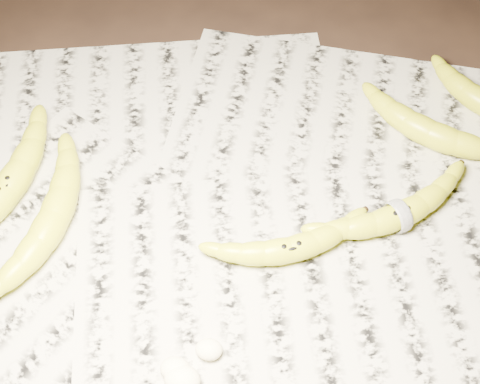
# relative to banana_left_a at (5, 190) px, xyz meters

# --- Properties ---
(ground) EXTENTS (3.00, 3.00, 0.00)m
(ground) POSITION_rel_banana_left_a_xyz_m (0.32, -0.00, -0.03)
(ground) COLOR black
(ground) RESTS_ON ground
(newspaper_patch) EXTENTS (0.90, 0.70, 0.01)m
(newspaper_patch) POSITION_rel_banana_left_a_xyz_m (0.28, -0.02, -0.02)
(newspaper_patch) COLOR #B2AE99
(newspaper_patch) RESTS_ON ground
(banana_left_a) EXTENTS (0.13, 0.23, 0.04)m
(banana_left_a) POSITION_rel_banana_left_a_xyz_m (0.00, 0.00, 0.00)
(banana_left_a) COLOR #C6D21A
(banana_left_a) RESTS_ON newspaper_patch
(banana_left_b) EXTENTS (0.09, 0.21, 0.04)m
(banana_left_b) POSITION_rel_banana_left_a_xyz_m (0.07, -0.03, -0.00)
(banana_left_b) COLOR #C6D21A
(banana_left_b) RESTS_ON newspaper_patch
(banana_center) EXTENTS (0.18, 0.11, 0.03)m
(banana_center) POSITION_rel_banana_left_a_xyz_m (0.35, -0.03, -0.00)
(banana_center) COLOR #C6D21A
(banana_center) RESTS_ON newspaper_patch
(banana_taped) EXTENTS (0.20, 0.15, 0.03)m
(banana_taped) POSITION_rel_banana_left_a_xyz_m (0.48, 0.03, -0.00)
(banana_taped) COLOR #C6D21A
(banana_taped) RESTS_ON newspaper_patch
(banana_upper_a) EXTENTS (0.20, 0.13, 0.04)m
(banana_upper_a) POSITION_rel_banana_left_a_xyz_m (0.52, 0.16, -0.00)
(banana_upper_a) COLOR #C6D21A
(banana_upper_a) RESTS_ON newspaper_patch
(measuring_tape) EXTENTS (0.03, 0.04, 0.04)m
(measuring_tape) POSITION_rel_banana_left_a_xyz_m (0.48, 0.03, -0.00)
(measuring_tape) COLOR white
(measuring_tape) RESTS_ON newspaper_patch
(flesh_chunk_a) EXTENTS (0.04, 0.03, 0.02)m
(flesh_chunk_a) POSITION_rel_banana_left_a_xyz_m (0.26, -0.20, -0.01)
(flesh_chunk_a) COLOR #F4EFBD
(flesh_chunk_a) RESTS_ON newspaper_patch
(flesh_chunk_b) EXTENTS (0.03, 0.02, 0.02)m
(flesh_chunk_b) POSITION_rel_banana_left_a_xyz_m (0.28, -0.16, -0.01)
(flesh_chunk_b) COLOR #F4EFBD
(flesh_chunk_b) RESTS_ON newspaper_patch
(flesh_chunk_c) EXTENTS (0.03, 0.03, 0.02)m
(flesh_chunk_c) POSITION_rel_banana_left_a_xyz_m (0.25, -0.19, -0.01)
(flesh_chunk_c) COLOR #F4EFBD
(flesh_chunk_c) RESTS_ON newspaper_patch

